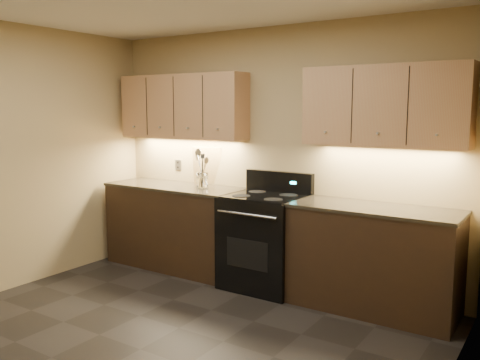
# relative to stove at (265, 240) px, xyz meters

# --- Properties ---
(floor) EXTENTS (4.00, 4.00, 0.00)m
(floor) POSITION_rel_stove_xyz_m (-0.08, -1.68, -0.48)
(floor) COLOR black
(floor) RESTS_ON ground
(wall_back) EXTENTS (4.00, 0.04, 2.60)m
(wall_back) POSITION_rel_stove_xyz_m (-0.08, 0.32, 0.82)
(wall_back) COLOR tan
(wall_back) RESTS_ON ground
(wall_right) EXTENTS (0.04, 4.00, 2.60)m
(wall_right) POSITION_rel_stove_xyz_m (1.92, -1.68, 0.82)
(wall_right) COLOR tan
(wall_right) RESTS_ON ground
(counter_left) EXTENTS (1.62, 0.62, 0.93)m
(counter_left) POSITION_rel_stove_xyz_m (-1.18, 0.02, -0.01)
(counter_left) COLOR black
(counter_left) RESTS_ON ground
(counter_right) EXTENTS (1.46, 0.62, 0.93)m
(counter_right) POSITION_rel_stove_xyz_m (1.10, 0.02, -0.01)
(counter_right) COLOR black
(counter_right) RESTS_ON ground
(stove) EXTENTS (0.76, 0.68, 1.14)m
(stove) POSITION_rel_stove_xyz_m (0.00, 0.00, 0.00)
(stove) COLOR black
(stove) RESTS_ON ground
(upper_cab_left) EXTENTS (1.60, 0.30, 0.70)m
(upper_cab_left) POSITION_rel_stove_xyz_m (-1.18, 0.17, 1.32)
(upper_cab_left) COLOR #A58252
(upper_cab_left) RESTS_ON wall_back
(upper_cab_right) EXTENTS (1.44, 0.30, 0.70)m
(upper_cab_right) POSITION_rel_stove_xyz_m (1.10, 0.17, 1.32)
(upper_cab_right) COLOR #A58252
(upper_cab_right) RESTS_ON wall_back
(outlet_plate) EXTENTS (0.08, 0.01, 0.12)m
(outlet_plate) POSITION_rel_stove_xyz_m (-1.38, 0.31, 0.64)
(outlet_plate) COLOR #B2B5BA
(outlet_plate) RESTS_ON wall_back
(utensil_crock) EXTENTS (0.17, 0.17, 0.16)m
(utensil_crock) POSITION_rel_stove_xyz_m (-0.83, 0.06, 0.52)
(utensil_crock) COLOR white
(utensil_crock) RESTS_ON counter_left
(cutting_board) EXTENTS (0.34, 0.16, 0.42)m
(cutting_board) POSITION_rel_stove_xyz_m (-0.93, 0.29, 0.66)
(cutting_board) COLOR tan
(cutting_board) RESTS_ON counter_left
(wooden_spoon) EXTENTS (0.16, 0.06, 0.34)m
(wooden_spoon) POSITION_rel_stove_xyz_m (-0.85, 0.04, 0.63)
(wooden_spoon) COLOR tan
(wooden_spoon) RESTS_ON utensil_crock
(black_turner) EXTENTS (0.14, 0.17, 0.38)m
(black_turner) POSITION_rel_stove_xyz_m (-0.82, 0.04, 0.65)
(black_turner) COLOR black
(black_turner) RESTS_ON utensil_crock
(steel_spatula) EXTENTS (0.25, 0.13, 0.37)m
(steel_spatula) POSITION_rel_stove_xyz_m (-0.79, 0.08, 0.65)
(steel_spatula) COLOR silver
(steel_spatula) RESTS_ON utensil_crock
(steel_skimmer) EXTENTS (0.21, 0.15, 0.42)m
(steel_skimmer) POSITION_rel_stove_xyz_m (-0.81, 0.06, 0.67)
(steel_skimmer) COLOR silver
(steel_skimmer) RESTS_ON utensil_crock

